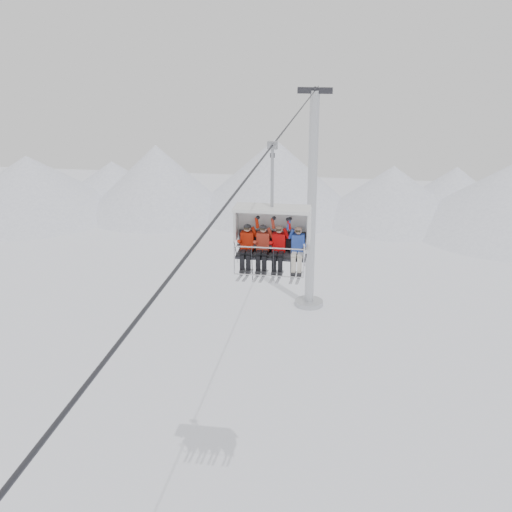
# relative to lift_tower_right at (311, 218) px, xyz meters

# --- Properties ---
(ridgeline) EXTENTS (72.00, 21.00, 7.00)m
(ridgeline) POSITION_rel_lift_tower_right_xyz_m (-1.58, 20.05, -2.94)
(ridgeline) COLOR white
(ridgeline) RESTS_ON ground
(lift_tower_right) EXTENTS (2.00, 1.80, 13.48)m
(lift_tower_right) POSITION_rel_lift_tower_right_xyz_m (0.00, 0.00, 0.00)
(lift_tower_right) COLOR #B0B3B8
(lift_tower_right) RESTS_ON ground
(haul_cable) EXTENTS (0.06, 50.00, 0.06)m
(haul_cable) POSITION_rel_lift_tower_right_xyz_m (0.00, -22.00, 7.52)
(haul_cable) COLOR #2B2B30
(haul_cable) RESTS_ON lift_tower_left
(chairlift_carrier) EXTENTS (2.32, 1.17, 3.98)m
(chairlift_carrier) POSITION_rel_lift_tower_right_xyz_m (0.00, -18.70, 4.88)
(chairlift_carrier) COLOR black
(chairlift_carrier) RESTS_ON haul_cable
(skier_far_left) EXTENTS (0.40, 1.69, 1.59)m
(skier_far_left) POSITION_rel_lift_tower_right_xyz_m (-0.75, -19.00, 4.42)
(skier_far_left) COLOR #B31A05
(skier_far_left) RESTS_ON chairlift_carrier
(skier_center_left) EXTENTS (0.40, 1.69, 1.59)m
(skier_center_left) POSITION_rel_lift_tower_right_xyz_m (-0.25, -19.00, 4.42)
(skier_center_left) COLOR #A32C1B
(skier_center_left) RESTS_ON chairlift_carrier
(skier_center_right) EXTENTS (0.40, 1.69, 1.59)m
(skier_center_right) POSITION_rel_lift_tower_right_xyz_m (0.24, -19.00, 4.42)
(skier_center_right) COLOR #C00606
(skier_center_right) RESTS_ON chairlift_carrier
(skier_far_right) EXTENTS (0.39, 1.69, 1.57)m
(skier_far_right) POSITION_rel_lift_tower_right_xyz_m (0.83, -19.01, 4.41)
(skier_far_right) COLOR #2847AC
(skier_far_right) RESTS_ON chairlift_carrier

